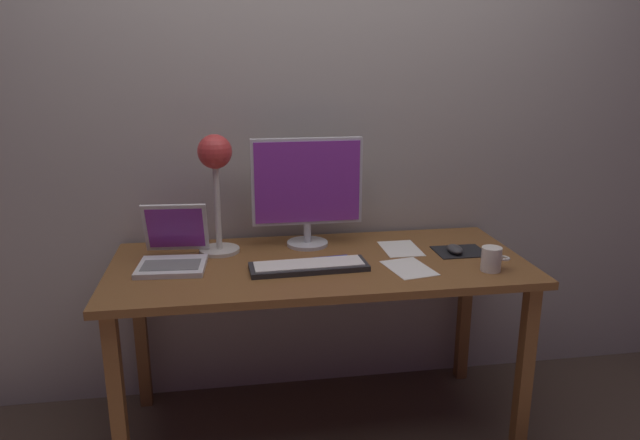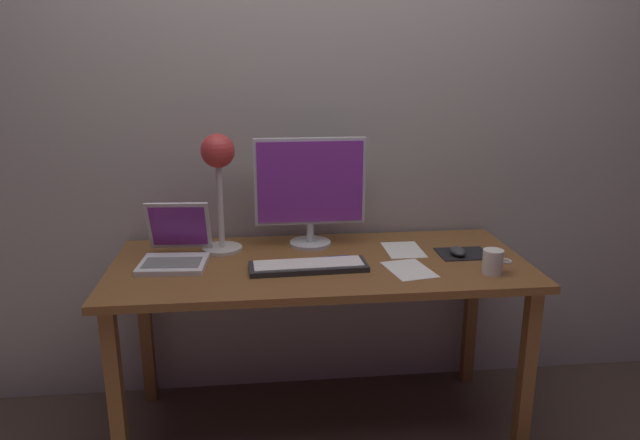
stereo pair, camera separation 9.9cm
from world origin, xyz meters
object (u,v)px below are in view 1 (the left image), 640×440
at_px(coffee_mug, 492,259).
at_px(desk_lamp, 216,168).
at_px(keyboard_main, 309,266).
at_px(monitor, 307,187).
at_px(mouse, 455,249).
at_px(pen, 330,257).
at_px(laptop, 174,248).

bearing_deg(coffee_mug, desk_lamp, 159.36).
bearing_deg(keyboard_main, coffee_mug, -10.10).
xyz_separation_m(monitor, keyboard_main, (-0.03, -0.29, -0.24)).
relative_size(monitor, keyboard_main, 1.02).
bearing_deg(keyboard_main, mouse, 7.91).
height_order(desk_lamp, pen, desk_lamp).
distance_m(laptop, mouse, 1.11).
distance_m(mouse, pen, 0.50).
relative_size(mouse, coffee_mug, 0.88).
height_order(monitor, coffee_mug, monitor).
distance_m(coffee_mug, pen, 0.61).
bearing_deg(desk_lamp, mouse, -10.47).
bearing_deg(mouse, desk_lamp, 169.53).
height_order(laptop, desk_lamp, desk_lamp).
height_order(coffee_mug, pen, coffee_mug).
bearing_deg(laptop, coffee_mug, -13.03).
relative_size(monitor, desk_lamp, 0.95).
bearing_deg(mouse, pen, 176.67).
bearing_deg(desk_lamp, keyboard_main, -37.85).
height_order(monitor, pen, monitor).
height_order(laptop, pen, laptop).
distance_m(monitor, desk_lamp, 0.38).
distance_m(desk_lamp, mouse, 1.00).
bearing_deg(mouse, laptop, 176.52).
relative_size(monitor, laptop, 1.51).
height_order(monitor, desk_lamp, desk_lamp).
bearing_deg(coffee_mug, keyboard_main, 169.90).
relative_size(coffee_mug, pen, 0.78).
distance_m(desk_lamp, coffee_mug, 1.11).
bearing_deg(monitor, coffee_mug, -32.75).
height_order(laptop, mouse, laptop).
xyz_separation_m(keyboard_main, coffee_mug, (0.67, -0.12, 0.03)).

